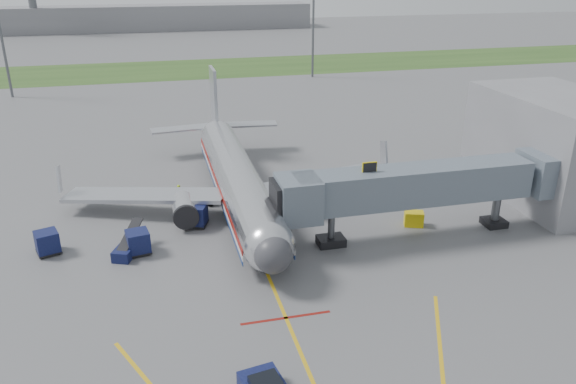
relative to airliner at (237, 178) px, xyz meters
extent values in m
plane|color=#565659|center=(0.00, -15.25, -2.65)|extent=(400.00, 400.00, 0.00)
cube|color=#2D4C1E|center=(0.00, 74.75, -2.64)|extent=(300.00, 25.00, 0.01)
cube|color=gold|center=(0.00, -17.25, -2.64)|extent=(0.25, 50.00, 0.01)
cube|color=maroon|center=(0.00, -19.25, -2.64)|extent=(6.00, 0.25, 0.01)
cylinder|color=silver|center=(0.00, -0.25, 0.05)|extent=(3.80, 28.00, 3.80)
sphere|color=silver|center=(0.00, -14.25, 0.05)|extent=(3.80, 3.80, 3.80)
sphere|color=#38383D|center=(0.00, -15.55, 0.05)|extent=(2.74, 2.74, 2.74)
cube|color=black|center=(0.00, -14.65, 0.60)|extent=(2.20, 1.20, 0.55)
cone|color=silver|center=(0.00, 16.25, 0.05)|extent=(3.80, 5.00, 3.80)
cube|color=#B7BAC1|center=(0.00, 15.75, 4.05)|extent=(0.35, 4.20, 7.00)
cube|color=#B7BAC1|center=(-8.50, -0.25, -0.85)|extent=(15.10, 8.59, 1.13)
cube|color=#B7BAC1|center=(8.50, -0.25, -0.85)|extent=(15.10, 8.59, 1.13)
cylinder|color=silver|center=(-5.20, -3.25, -1.30)|extent=(2.10, 3.60, 2.10)
cylinder|color=silver|center=(5.20, -3.25, -1.30)|extent=(2.10, 3.60, 2.10)
cube|color=maroon|center=(1.92, -0.25, -0.30)|extent=(0.05, 28.00, 0.45)
cube|color=navy|center=(1.92, -0.25, -1.20)|extent=(0.05, 28.00, 0.35)
cylinder|color=black|center=(0.00, -13.25, -2.35)|extent=(0.28, 0.70, 0.70)
cylinder|color=black|center=(-2.60, 0.25, -2.20)|extent=(0.50, 1.00, 1.00)
cylinder|color=black|center=(2.60, 0.25, -2.20)|extent=(0.50, 1.00, 1.00)
cube|color=slate|center=(13.00, -10.25, 1.95)|extent=(20.00, 3.00, 3.00)
cube|color=slate|center=(3.20, -10.25, 1.75)|extent=(3.20, 3.60, 3.40)
cube|color=black|center=(2.00, -10.25, 1.75)|extent=(1.60, 3.00, 2.80)
cube|color=#DABF0C|center=(9.00, -10.25, 3.75)|extent=(1.20, 0.15, 1.00)
cylinder|color=#595B60|center=(6.00, -10.25, -1.10)|extent=(0.56, 0.56, 3.10)
cube|color=black|center=(6.00, -10.25, -2.30)|extent=(2.20, 1.60, 0.70)
cylinder|color=#595B60|center=(21.00, -10.25, -1.10)|extent=(0.70, 0.70, 3.10)
cube|color=black|center=(21.00, -10.25, -2.35)|extent=(1.80, 1.80, 0.60)
cube|color=slate|center=(25.00, -10.25, 1.95)|extent=(3.00, 4.00, 3.40)
cube|color=slate|center=(30.00, -5.25, 2.35)|extent=(10.00, 16.00, 10.00)
cylinder|color=#595B60|center=(-30.00, 54.75, 7.35)|extent=(0.44, 0.44, 20.00)
cylinder|color=#595B60|center=(25.00, 59.75, 7.35)|extent=(0.44, 0.44, 20.00)
cube|color=slate|center=(-10.00, 154.75, 1.35)|extent=(120.00, 14.00, 8.00)
cylinder|color=black|center=(-2.16, -24.98, -2.26)|extent=(0.34, 0.79, 0.77)
cube|color=#0C0F35|center=(-9.20, -7.90, -1.61)|extent=(1.97, 1.97, 1.70)
cube|color=black|center=(-9.20, -7.90, -2.45)|extent=(2.03, 2.03, 0.13)
cylinder|color=black|center=(-9.73, -8.66, -2.49)|extent=(0.29, 0.34, 0.31)
cylinder|color=black|center=(-8.44, -8.43, -2.49)|extent=(0.29, 0.34, 0.31)
cylinder|color=black|center=(-9.96, -7.37, -2.49)|extent=(0.29, 0.34, 0.31)
cylinder|color=black|center=(-8.67, -7.13, -2.49)|extent=(0.29, 0.34, 0.31)
cube|color=#0C0F35|center=(-4.26, -3.93, -1.61)|extent=(2.19, 2.19, 1.69)
cube|color=black|center=(-4.26, -3.93, -2.45)|extent=(2.26, 2.26, 0.13)
cylinder|color=black|center=(-5.10, -4.31, -2.49)|extent=(0.33, 0.37, 0.31)
cylinder|color=black|center=(-3.88, -4.78, -2.49)|extent=(0.33, 0.37, 0.31)
cylinder|color=black|center=(-4.63, -3.09, -2.49)|extent=(0.33, 0.37, 0.31)
cylinder|color=black|center=(-3.41, -3.56, -2.49)|extent=(0.33, 0.37, 0.31)
cube|color=#0C0F35|center=(-16.14, -6.18, -1.62)|extent=(2.12, 2.12, 1.67)
cube|color=black|center=(-16.14, -6.18, -2.45)|extent=(2.18, 2.18, 0.13)
cylinder|color=black|center=(-16.55, -7.00, -2.49)|extent=(0.32, 0.36, 0.30)
cylinder|color=black|center=(-15.33, -6.59, -2.49)|extent=(0.32, 0.36, 0.30)
cylinder|color=black|center=(-16.96, -5.78, -2.49)|extent=(0.32, 0.36, 0.30)
cylinder|color=black|center=(-15.74, -5.37, -2.49)|extent=(0.32, 0.36, 0.30)
cube|color=#0C0F35|center=(-10.00, -7.76, -2.21)|extent=(2.58, 3.73, 0.87)
cube|color=black|center=(-9.82, -7.31, -1.29)|extent=(2.29, 3.93, 1.36)
cylinder|color=black|center=(-10.93, -8.74, -2.37)|extent=(0.40, 0.58, 0.54)
cylinder|color=black|center=(-10.04, -9.10, -2.37)|extent=(0.40, 0.58, 0.54)
cylinder|color=black|center=(-9.97, -6.41, -2.37)|extent=(0.40, 0.58, 0.54)
cylinder|color=black|center=(-9.08, -6.78, -2.37)|extent=(0.40, 0.58, 0.54)
cube|color=#DABF0C|center=(14.15, -8.54, -2.00)|extent=(1.88, 1.56, 1.29)
cylinder|color=black|center=(13.65, -8.36, -2.48)|extent=(0.31, 0.38, 0.32)
cylinder|color=black|center=(14.66, -8.73, -2.48)|extent=(0.31, 0.38, 0.32)
imported|color=#A7D419|center=(-5.34, 1.58, -1.75)|extent=(0.78, 0.68, 1.80)
camera|label=1|loc=(-7.31, -48.93, 18.75)|focal=35.00mm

